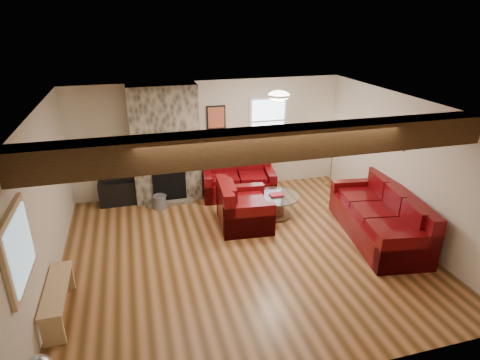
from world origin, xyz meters
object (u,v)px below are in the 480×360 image
object	(u,v)px
loveseat	(239,178)
tv_cabinet	(124,191)
television	(122,170)
sofa_three	(378,214)
floor_lamp	(334,135)
coffee_table	(276,206)
armchair_red	(245,204)

from	to	relation	value
loveseat	tv_cabinet	bearing A→B (deg)	-178.83
television	sofa_three	bearing A→B (deg)	-31.51
tv_cabinet	floor_lamp	distance (m)	4.85
loveseat	coffee_table	size ratio (longest dim) A/B	1.69
television	tv_cabinet	bearing A→B (deg)	0.00
loveseat	tv_cabinet	xyz separation A→B (m)	(-2.47, 0.30, -0.16)
armchair_red	television	xyz separation A→B (m)	(-2.22, 1.64, 0.32)
coffee_table	tv_cabinet	size ratio (longest dim) A/B	0.89
coffee_table	floor_lamp	world-z (taller)	floor_lamp
sofa_three	television	world-z (taller)	television
armchair_red	coffee_table	xyz separation A→B (m)	(0.71, 0.18, -0.21)
sofa_three	loveseat	size ratio (longest dim) A/B	1.51
loveseat	floor_lamp	xyz separation A→B (m)	(2.27, 0.02, 0.82)
armchair_red	tv_cabinet	size ratio (longest dim) A/B	1.04
loveseat	armchair_red	distance (m)	1.37
loveseat	television	bearing A→B (deg)	-178.83
sofa_three	tv_cabinet	size ratio (longest dim) A/B	2.28
television	floor_lamp	distance (m)	4.77
sofa_three	loveseat	bearing A→B (deg)	-132.19
armchair_red	coffee_table	size ratio (longest dim) A/B	1.17
coffee_table	floor_lamp	distance (m)	2.39
loveseat	coffee_table	xyz separation A→B (m)	(0.46, -1.17, -0.19)
coffee_table	tv_cabinet	bearing A→B (deg)	153.39
loveseat	tv_cabinet	distance (m)	2.49
sofa_three	floor_lamp	size ratio (longest dim) A/B	1.64
sofa_three	armchair_red	xyz separation A→B (m)	(-2.20, 1.07, -0.02)
loveseat	floor_lamp	bearing A→B (deg)	8.49
sofa_three	coffee_table	xyz separation A→B (m)	(-1.50, 1.25, -0.23)
floor_lamp	tv_cabinet	bearing A→B (deg)	176.57
sofa_three	floor_lamp	bearing A→B (deg)	-178.73
armchair_red	floor_lamp	size ratio (longest dim) A/B	0.75
sofa_three	armchair_red	world-z (taller)	sofa_three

